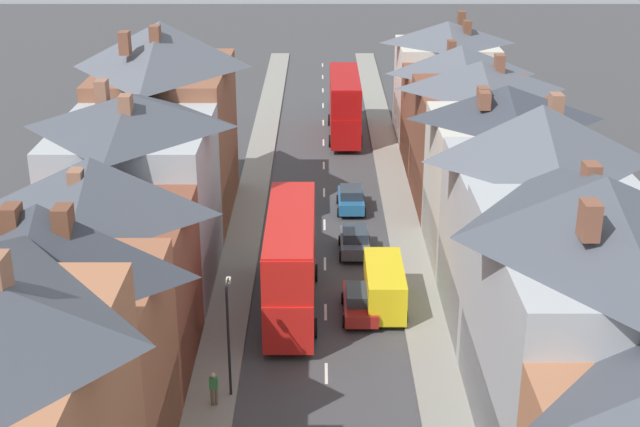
{
  "coord_description": "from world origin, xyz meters",
  "views": [
    {
      "loc": [
        -0.29,
        -17.6,
        22.29
      ],
      "look_at": [
        -0.32,
        33.75,
        1.7
      ],
      "focal_mm": 50.0,
      "sensor_mm": 36.0,
      "label": 1
    }
  ],
  "objects_px": {
    "double_decker_bus_lead": "(345,104)",
    "car_near_blue": "(342,99)",
    "car_near_silver": "(361,302)",
    "car_parked_right_a": "(351,199)",
    "car_parked_left_a": "(355,241)",
    "delivery_van": "(385,286)",
    "pedestrian_mid_left": "(214,387)",
    "street_lamp": "(229,331)",
    "double_decker_bus_mid_street": "(291,260)"
  },
  "relations": [
    {
      "from": "double_decker_bus_mid_street",
      "to": "car_near_blue",
      "type": "relative_size",
      "value": 2.83
    },
    {
      "from": "double_decker_bus_mid_street",
      "to": "car_near_blue",
      "type": "distance_m",
      "value": 41.18
    },
    {
      "from": "double_decker_bus_lead",
      "to": "pedestrian_mid_left",
      "type": "relative_size",
      "value": 6.71
    },
    {
      "from": "car_near_blue",
      "to": "delivery_van",
      "type": "distance_m",
      "value": 40.95
    },
    {
      "from": "pedestrian_mid_left",
      "to": "car_parked_right_a",
      "type": "bearing_deg",
      "value": 74.02
    },
    {
      "from": "car_near_blue",
      "to": "car_parked_right_a",
      "type": "distance_m",
      "value": 26.79
    },
    {
      "from": "double_decker_bus_lead",
      "to": "delivery_van",
      "type": "distance_m",
      "value": 31.47
    },
    {
      "from": "car_near_blue",
      "to": "pedestrian_mid_left",
      "type": "bearing_deg",
      "value": -97.59
    },
    {
      "from": "pedestrian_mid_left",
      "to": "street_lamp",
      "type": "bearing_deg",
      "value": 56.86
    },
    {
      "from": "car_parked_right_a",
      "to": "pedestrian_mid_left",
      "type": "bearing_deg",
      "value": -105.98
    },
    {
      "from": "pedestrian_mid_left",
      "to": "double_decker_bus_mid_street",
      "type": "bearing_deg",
      "value": 71.43
    },
    {
      "from": "double_decker_bus_mid_street",
      "to": "car_parked_left_a",
      "type": "relative_size",
      "value": 2.83
    },
    {
      "from": "double_decker_bus_lead",
      "to": "street_lamp",
      "type": "relative_size",
      "value": 1.96
    },
    {
      "from": "car_near_silver",
      "to": "double_decker_bus_mid_street",
      "type": "bearing_deg",
      "value": 168.29
    },
    {
      "from": "car_parked_right_a",
      "to": "delivery_van",
      "type": "xyz_separation_m",
      "value": [
        1.3,
        -14.14,
        0.51
      ]
    },
    {
      "from": "car_parked_right_a",
      "to": "car_near_blue",
      "type": "bearing_deg",
      "value": 90.0
    },
    {
      "from": "delivery_van",
      "to": "double_decker_bus_mid_street",
      "type": "bearing_deg",
      "value": -179.43
    },
    {
      "from": "car_parked_left_a",
      "to": "delivery_van",
      "type": "height_order",
      "value": "delivery_van"
    },
    {
      "from": "car_near_blue",
      "to": "street_lamp",
      "type": "bearing_deg",
      "value": -97.02
    },
    {
      "from": "car_parked_left_a",
      "to": "pedestrian_mid_left",
      "type": "relative_size",
      "value": 2.37
    },
    {
      "from": "pedestrian_mid_left",
      "to": "street_lamp",
      "type": "distance_m",
      "value": 2.49
    },
    {
      "from": "pedestrian_mid_left",
      "to": "car_parked_left_a",
      "type": "bearing_deg",
      "value": 67.66
    },
    {
      "from": "delivery_van",
      "to": "street_lamp",
      "type": "bearing_deg",
      "value": -131.77
    },
    {
      "from": "car_near_blue",
      "to": "delivery_van",
      "type": "bearing_deg",
      "value": -88.18
    },
    {
      "from": "delivery_van",
      "to": "pedestrian_mid_left",
      "type": "distance_m",
      "value": 12.18
    },
    {
      "from": "car_near_silver",
      "to": "car_parked_right_a",
      "type": "height_order",
      "value": "car_parked_right_a"
    },
    {
      "from": "double_decker_bus_lead",
      "to": "double_decker_bus_mid_street",
      "type": "relative_size",
      "value": 1.0
    },
    {
      "from": "double_decker_bus_lead",
      "to": "street_lamp",
      "type": "distance_m",
      "value": 40.1
    },
    {
      "from": "double_decker_bus_lead",
      "to": "car_near_silver",
      "type": "distance_m",
      "value": 32.27
    },
    {
      "from": "double_decker_bus_mid_street",
      "to": "car_near_silver",
      "type": "relative_size",
      "value": 2.59
    },
    {
      "from": "car_near_silver",
      "to": "car_parked_left_a",
      "type": "bearing_deg",
      "value": 90.0
    },
    {
      "from": "delivery_van",
      "to": "pedestrian_mid_left",
      "type": "bearing_deg",
      "value": -130.95
    },
    {
      "from": "car_parked_left_a",
      "to": "double_decker_bus_lead",
      "type": "bearing_deg",
      "value": 90.02
    },
    {
      "from": "car_near_silver",
      "to": "car_parked_right_a",
      "type": "distance_m",
      "value": 14.94
    },
    {
      "from": "double_decker_bus_lead",
      "to": "car_near_blue",
      "type": "xyz_separation_m",
      "value": [
        0.01,
        9.52,
        -1.97
      ]
    },
    {
      "from": "car_parked_left_a",
      "to": "car_parked_right_a",
      "type": "relative_size",
      "value": 0.97
    },
    {
      "from": "double_decker_bus_mid_street",
      "to": "car_parked_left_a",
      "type": "bearing_deg",
      "value": 63.1
    },
    {
      "from": "pedestrian_mid_left",
      "to": "street_lamp",
      "type": "xyz_separation_m",
      "value": [
        0.63,
        0.97,
        2.21
      ]
    },
    {
      "from": "delivery_van",
      "to": "street_lamp",
      "type": "relative_size",
      "value": 0.95
    },
    {
      "from": "car_near_silver",
      "to": "car_parked_left_a",
      "type": "distance_m",
      "value": 7.86
    },
    {
      "from": "car_near_silver",
      "to": "street_lamp",
      "type": "xyz_separation_m",
      "value": [
        -6.05,
        -7.43,
        2.44
      ]
    },
    {
      "from": "car_near_silver",
      "to": "car_parked_right_a",
      "type": "xyz_separation_m",
      "value": [
        -0.0,
        14.94,
        0.04
      ]
    },
    {
      "from": "car_parked_right_a",
      "to": "delivery_van",
      "type": "distance_m",
      "value": 14.21
    },
    {
      "from": "car_near_blue",
      "to": "car_near_silver",
      "type": "height_order",
      "value": "car_near_blue"
    },
    {
      "from": "car_near_blue",
      "to": "delivery_van",
      "type": "xyz_separation_m",
      "value": [
        1.3,
        -40.93,
        0.49
      ]
    },
    {
      "from": "double_decker_bus_lead",
      "to": "double_decker_bus_mid_street",
      "type": "distance_m",
      "value": 31.66
    },
    {
      "from": "car_near_blue",
      "to": "pedestrian_mid_left",
      "type": "xyz_separation_m",
      "value": [
        -6.68,
        -50.13,
        0.19
      ]
    },
    {
      "from": "car_near_silver",
      "to": "car_parked_left_a",
      "type": "xyz_separation_m",
      "value": [
        -0.0,
        7.86,
        0.02
      ]
    },
    {
      "from": "double_decker_bus_lead",
      "to": "car_near_blue",
      "type": "relative_size",
      "value": 2.83
    },
    {
      "from": "delivery_van",
      "to": "pedestrian_mid_left",
      "type": "relative_size",
      "value": 3.23
    }
  ]
}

